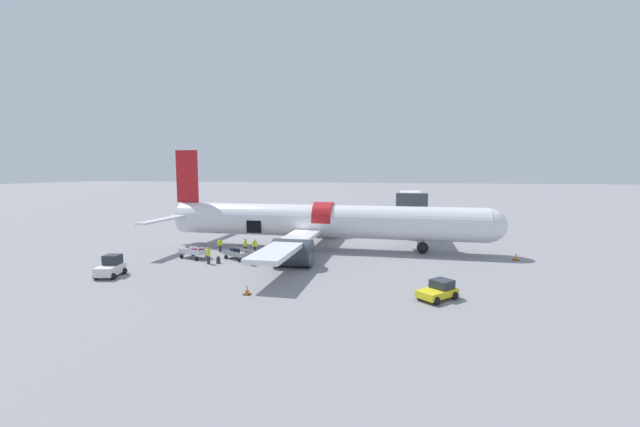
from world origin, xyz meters
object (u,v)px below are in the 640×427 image
ground_crew_loader_b (266,252)px  suitcase_on_tarmac_spare (253,263)px  airplane (319,222)px  baggage_cart_loading (240,254)px  ground_crew_marshal (255,246)px  baggage_tug_mid (111,268)px  ground_crew_supervisor (245,246)px  ground_crew_helper (220,245)px  baggage_cart_queued (196,253)px  ground_crew_loader_a (268,255)px  suitcase_on_tarmac_upright (218,260)px  baggage_tug_lead (438,291)px  ground_crew_driver (208,255)px

ground_crew_loader_b → suitcase_on_tarmac_spare: size_ratio=2.71×
airplane → baggage_cart_loading: size_ratio=9.88×
baggage_cart_loading → ground_crew_marshal: 2.91m
baggage_tug_mid → ground_crew_supervisor: size_ratio=1.82×
ground_crew_loader_b → ground_crew_helper: ground_crew_loader_b is taller
baggage_cart_queued → ground_crew_loader_a: 8.00m
airplane → baggage_cart_loading: (-6.78, -6.56, -2.60)m
baggage_cart_queued → ground_crew_helper: ground_crew_helper is taller
airplane → suitcase_on_tarmac_upright: (-8.01, -8.81, -2.77)m
ground_crew_loader_a → airplane: bearing=67.1°
baggage_cart_loading → baggage_tug_lead: bearing=-25.2°
airplane → ground_crew_driver: airplane is taller
ground_crew_loader_a → ground_crew_marshal: size_ratio=1.03×
ground_crew_driver → ground_crew_supervisor: 5.60m
baggage_cart_queued → baggage_cart_loading: bearing=8.0°
suitcase_on_tarmac_upright → baggage_cart_loading: bearing=61.4°
ground_crew_driver → suitcase_on_tarmac_spare: ground_crew_driver is taller
airplane → ground_crew_supervisor: (-7.34, -3.81, -2.24)m
baggage_tug_mid → ground_crew_driver: baggage_tug_mid is taller
baggage_cart_loading → ground_crew_loader_b: ground_crew_loader_b is taller
ground_crew_helper → airplane: bearing=20.5°
ground_crew_driver → suitcase_on_tarmac_upright: 1.07m
baggage_tug_lead → baggage_cart_queued: size_ratio=0.81×
suitcase_on_tarmac_upright → baggage_tug_lead: bearing=-18.1°
baggage_cart_loading → ground_crew_supervisor: (-0.55, 2.75, 0.35)m
baggage_cart_loading → ground_crew_driver: ground_crew_driver is taller
ground_crew_loader_b → baggage_cart_queued: bearing=-174.4°
ground_crew_helper → ground_crew_marshal: size_ratio=0.99×
ground_crew_driver → suitcase_on_tarmac_upright: size_ratio=2.37×
airplane → ground_crew_marshal: 7.66m
baggage_cart_queued → ground_crew_loader_b: ground_crew_loader_b is taller
baggage_cart_loading → suitcase_on_tarmac_upright: (-1.23, -2.25, -0.17)m
airplane → ground_crew_loader_b: (-4.07, -6.48, -2.24)m
ground_crew_helper → suitcase_on_tarmac_spare: 7.85m
baggage_tug_lead → baggage_tug_mid: size_ratio=1.12×
baggage_cart_queued → baggage_tug_mid: bearing=-113.6°
baggage_cart_loading → ground_crew_helper: size_ratio=2.54×
airplane → ground_crew_marshal: (-6.31, -3.71, -2.24)m
baggage_cart_queued → ground_crew_loader_b: (7.25, 0.71, 0.29)m
baggage_tug_lead → ground_crew_helper: 24.77m
baggage_cart_loading → ground_crew_loader_a: (3.42, -1.37, 0.37)m
airplane → baggage_cart_loading: airplane is taller
baggage_tug_lead → suitcase_on_tarmac_spare: 17.29m
ground_crew_supervisor → suitcase_on_tarmac_upright: bearing=-97.6°
baggage_tug_mid → baggage_cart_loading: size_ratio=0.72×
baggage_cart_loading → ground_crew_marshal: ground_crew_marshal is taller
suitcase_on_tarmac_upright → baggage_tug_mid: bearing=-137.5°
baggage_cart_queued → ground_crew_helper: size_ratio=2.56×
airplane → baggage_cart_queued: size_ratio=9.83×
baggage_cart_loading → baggage_cart_queued: baggage_cart_queued is taller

